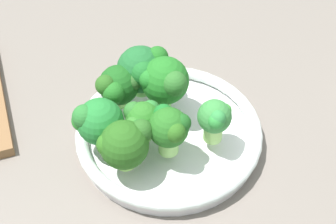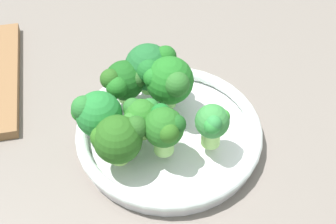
# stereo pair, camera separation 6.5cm
# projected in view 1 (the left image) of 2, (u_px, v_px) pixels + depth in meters

# --- Properties ---
(ground_plane) EXTENTS (1.30, 1.30, 0.03)m
(ground_plane) POSITION_uv_depth(u_px,v_px,m) (179.00, 153.00, 0.70)
(ground_plane) COLOR slate
(bowl) EXTENTS (0.26, 0.26, 0.03)m
(bowl) POSITION_uv_depth(u_px,v_px,m) (168.00, 134.00, 0.69)
(bowl) COLOR white
(bowl) RESTS_ON ground_plane
(broccoli_floret_0) EXTENTS (0.06, 0.05, 0.07)m
(broccoli_floret_0) POSITION_uv_depth(u_px,v_px,m) (170.00, 128.00, 0.62)
(broccoli_floret_0) COLOR #97D16B
(broccoli_floret_0) RESTS_ON bowl
(broccoli_floret_1) EXTENTS (0.06, 0.06, 0.06)m
(broccoli_floret_1) POSITION_uv_depth(u_px,v_px,m) (118.00, 86.00, 0.67)
(broccoli_floret_1) COLOR #97D76D
(broccoli_floret_1) RESTS_ON bowl
(broccoli_floret_2) EXTENTS (0.07, 0.07, 0.08)m
(broccoli_floret_2) POSITION_uv_depth(u_px,v_px,m) (164.00, 81.00, 0.67)
(broccoli_floret_2) COLOR #92D569
(broccoli_floret_2) RESTS_ON bowl
(broccoli_floret_3) EXTENTS (0.04, 0.04, 0.06)m
(broccoli_floret_3) POSITION_uv_depth(u_px,v_px,m) (215.00, 119.00, 0.63)
(broccoli_floret_3) COLOR #9FD56E
(broccoli_floret_3) RESTS_ON bowl
(broccoli_floret_4) EXTENTS (0.06, 0.07, 0.07)m
(broccoli_floret_4) POSITION_uv_depth(u_px,v_px,m) (126.00, 143.00, 0.61)
(broccoli_floret_4) COLOR #A0D765
(broccoli_floret_4) RESTS_ON bowl
(broccoli_floret_5) EXTENTS (0.06, 0.06, 0.07)m
(broccoli_floret_5) POSITION_uv_depth(u_px,v_px,m) (97.00, 122.00, 0.63)
(broccoli_floret_5) COLOR #91CA61
(broccoli_floret_5) RESTS_ON bowl
(broccoli_floret_6) EXTENTS (0.07, 0.07, 0.08)m
(broccoli_floret_6) POSITION_uv_depth(u_px,v_px,m) (142.00, 69.00, 0.69)
(broccoli_floret_6) COLOR #82CD67
(broccoli_floret_6) RESTS_ON bowl
(broccoli_floret_7) EXTENTS (0.05, 0.06, 0.06)m
(broccoli_floret_7) POSITION_uv_depth(u_px,v_px,m) (142.00, 119.00, 0.63)
(broccoli_floret_7) COLOR #78BC4E
(broccoli_floret_7) RESTS_ON bowl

